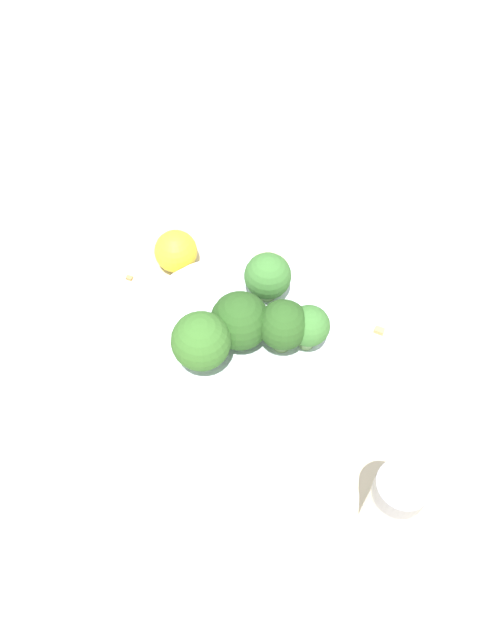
{
  "coord_description": "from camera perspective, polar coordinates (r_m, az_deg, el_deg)",
  "views": [
    {
      "loc": [
        0.18,
        -0.23,
        0.5
      ],
      "look_at": [
        0.0,
        0.0,
        0.08
      ],
      "focal_mm": 35.0,
      "sensor_mm": 36.0,
      "label": 1
    }
  ],
  "objects": [
    {
      "name": "ground_plane",
      "position": [
        0.58,
        0.0,
        -4.48
      ],
      "size": [
        3.0,
        3.0,
        0.0
      ],
      "primitive_type": "plane",
      "color": "beige"
    },
    {
      "name": "bowl",
      "position": [
        0.56,
        0.0,
        -3.17
      ],
      "size": [
        0.19,
        0.19,
        0.05
      ],
      "primitive_type": "cylinder",
      "color": "silver",
      "rests_on": "ground_plane"
    },
    {
      "name": "broccoli_floret_0",
      "position": [
        0.55,
        2.55,
        3.96
      ],
      "size": [
        0.04,
        0.04,
        0.05
      ],
      "color": "#84AD66",
      "rests_on": "bowl"
    },
    {
      "name": "broccoli_floret_1",
      "position": [
        0.51,
        6.31,
        -0.61
      ],
      "size": [
        0.03,
        0.03,
        0.05
      ],
      "color": "#84AD66",
      "rests_on": "bowl"
    },
    {
      "name": "broccoli_floret_2",
      "position": [
        0.51,
        3.98,
        -0.53
      ],
      "size": [
        0.04,
        0.04,
        0.05
      ],
      "color": "#7A9E5B",
      "rests_on": "bowl"
    },
    {
      "name": "broccoli_floret_3",
      "position": [
        0.5,
        -3.58,
        -2.01
      ],
      "size": [
        0.05,
        0.05,
        0.06
      ],
      "color": "#84AD66",
      "rests_on": "bowl"
    },
    {
      "name": "broccoli_floret_4",
      "position": [
        0.52,
        -0.24,
        -0.02
      ],
      "size": [
        0.05,
        0.05,
        0.05
      ],
      "color": "#8EB770",
      "rests_on": "bowl"
    },
    {
      "name": "pepper_shaker",
      "position": [
        0.5,
        13.71,
        -15.96
      ],
      "size": [
        0.04,
        0.04,
        0.08
      ],
      "color": "silver",
      "rests_on": "ground_plane"
    },
    {
      "name": "lemon_wedge",
      "position": [
        0.64,
        -5.88,
        6.27
      ],
      "size": [
        0.04,
        0.04,
        0.04
      ],
      "primitive_type": "sphere",
      "color": "yellow",
      "rests_on": "ground_plane"
    },
    {
      "name": "almond_crumb_0",
      "position": [
        0.65,
        -10.1,
        3.89
      ],
      "size": [
        0.01,
        0.01,
        0.01
      ],
      "primitive_type": "cube",
      "rotation": [
        0.0,
        0.0,
        3.45
      ],
      "color": "#AD7F4C",
      "rests_on": "ground_plane"
    },
    {
      "name": "almond_crumb_1",
      "position": [
        0.61,
        12.66,
        -0.83
      ],
      "size": [
        0.01,
        0.01,
        0.01
      ],
      "primitive_type": "cube",
      "rotation": [
        0.0,
        0.0,
        3.37
      ],
      "color": "tan",
      "rests_on": "ground_plane"
    }
  ]
}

